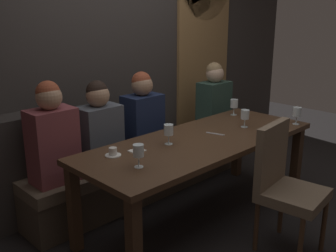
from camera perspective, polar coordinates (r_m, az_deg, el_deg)
name	(u,v)px	position (r m, az deg, el deg)	size (l,w,h in m)	color
ground	(199,218)	(3.62, 4.47, -13.05)	(9.00, 9.00, 0.00)	black
back_wall_tiled	(110,39)	(4.06, -8.41, 12.33)	(6.00, 0.12, 3.00)	#383330
arched_door	(203,45)	(4.94, 5.11, 11.57)	(0.90, 0.05, 2.55)	olive
dining_table	(201,149)	(3.35, 4.71, -3.29)	(2.20, 0.84, 0.74)	#412B1C
banquette_bench	(146,172)	(3.96, -3.14, -6.63)	(2.50, 0.44, 0.45)	#40352A
chair_near_side	(284,180)	(3.09, 16.34, -7.51)	(0.49, 0.49, 0.98)	#4C3321
diner_redhead	(52,135)	(3.21, -16.34, -1.31)	(0.36, 0.24, 0.82)	brown
diner_bearded	(99,127)	(3.46, -9.86, -0.09)	(0.36, 0.24, 0.76)	#4C515B
diner_far_end	(143,115)	(3.75, -3.67, 1.57)	(0.36, 0.24, 0.78)	#192342
diner_near_end	(214,98)	(4.52, 6.64, 3.98)	(0.36, 0.24, 0.77)	#2D473D
wine_glass_near_left	(297,112)	(3.89, 18.08, 1.90)	(0.08, 0.08, 0.16)	silver
wine_glass_far_left	(234,104)	(4.09, 9.50, 3.11)	(0.08, 0.08, 0.16)	silver
wine_glass_center_back	(245,115)	(3.68, 11.03, 1.59)	(0.08, 0.08, 0.16)	silver
wine_glass_end_left	(169,130)	(3.15, 0.09, -0.63)	(0.08, 0.08, 0.16)	silver
wine_glass_near_right	(138,151)	(2.70, -4.28, -3.64)	(0.08, 0.08, 0.16)	silver
espresso_cup	(113,152)	(2.95, -7.93, -3.79)	(0.12, 0.12, 0.06)	white
fork_on_table	(215,134)	(3.46, 6.76, -1.10)	(0.02, 0.17, 0.01)	silver
folded_napkin	(137,151)	(3.03, -4.50, -3.58)	(0.11, 0.10, 0.01)	silver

